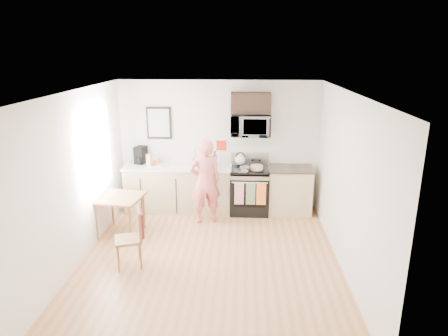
{
  "coord_description": "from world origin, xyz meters",
  "views": [
    {
      "loc": [
        0.5,
        -5.56,
        3.17
      ],
      "look_at": [
        0.17,
        1.0,
        1.21
      ],
      "focal_mm": 32.0,
      "sensor_mm": 36.0,
      "label": 1
    }
  ],
  "objects_px": {
    "cake": "(257,168)",
    "microwave": "(250,125)",
    "person": "(205,181)",
    "dining_table": "(120,201)",
    "chair": "(136,230)",
    "range": "(249,191)"
  },
  "relations": [
    {
      "from": "person",
      "to": "cake",
      "type": "relative_size",
      "value": 5.58
    },
    {
      "from": "range",
      "to": "chair",
      "type": "xyz_separation_m",
      "value": [
        -1.72,
        -2.17,
        0.15
      ]
    },
    {
      "from": "range",
      "to": "dining_table",
      "type": "bearing_deg",
      "value": -153.73
    },
    {
      "from": "microwave",
      "to": "dining_table",
      "type": "height_order",
      "value": "microwave"
    },
    {
      "from": "microwave",
      "to": "cake",
      "type": "bearing_deg",
      "value": -61.86
    },
    {
      "from": "microwave",
      "to": "chair",
      "type": "xyz_separation_m",
      "value": [
        -1.72,
        -2.27,
        -1.18
      ]
    },
    {
      "from": "person",
      "to": "microwave",
      "type": "bearing_deg",
      "value": -160.64
    },
    {
      "from": "cake",
      "to": "person",
      "type": "bearing_deg",
      "value": -158.37
    },
    {
      "from": "person",
      "to": "chair",
      "type": "relative_size",
      "value": 1.79
    },
    {
      "from": "range",
      "to": "person",
      "type": "height_order",
      "value": "person"
    },
    {
      "from": "microwave",
      "to": "dining_table",
      "type": "relative_size",
      "value": 1.01
    },
    {
      "from": "range",
      "to": "cake",
      "type": "height_order",
      "value": "range"
    },
    {
      "from": "cake",
      "to": "microwave",
      "type": "bearing_deg",
      "value": 118.14
    },
    {
      "from": "range",
      "to": "dining_table",
      "type": "xyz_separation_m",
      "value": [
        -2.28,
        -1.13,
        0.19
      ]
    },
    {
      "from": "cake",
      "to": "chair",
      "type": "bearing_deg",
      "value": -132.39
    },
    {
      "from": "person",
      "to": "cake",
      "type": "distance_m",
      "value": 1.05
    },
    {
      "from": "person",
      "to": "chair",
      "type": "height_order",
      "value": "person"
    },
    {
      "from": "range",
      "to": "microwave",
      "type": "relative_size",
      "value": 1.53
    },
    {
      "from": "person",
      "to": "dining_table",
      "type": "height_order",
      "value": "person"
    },
    {
      "from": "microwave",
      "to": "chair",
      "type": "relative_size",
      "value": 0.84
    },
    {
      "from": "person",
      "to": "chair",
      "type": "bearing_deg",
      "value": 44.18
    },
    {
      "from": "range",
      "to": "chair",
      "type": "bearing_deg",
      "value": -128.39
    }
  ]
}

